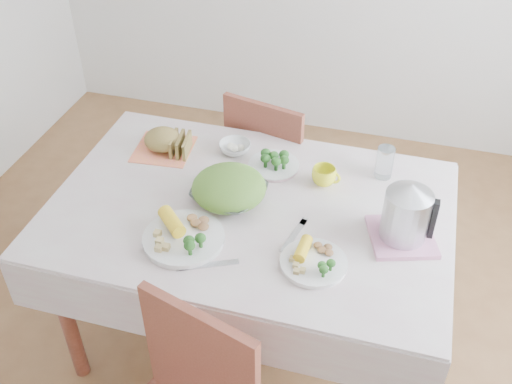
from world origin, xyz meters
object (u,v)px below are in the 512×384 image
(electric_kettle, at_px, (406,213))
(dinner_plate_right, at_px, (314,263))
(chair_far, at_px, (280,164))
(dining_table, at_px, (250,277))
(salad_bowl, at_px, (229,194))
(dinner_plate_left, at_px, (184,239))
(yellow_mug, at_px, (324,176))

(electric_kettle, bearing_deg, dinner_plate_right, -162.34)
(chair_far, bearing_deg, dining_table, 107.12)
(chair_far, xyz_separation_m, salad_bowl, (-0.04, -0.68, 0.33))
(dinner_plate_left, xyz_separation_m, yellow_mug, (0.41, 0.46, 0.03))
(chair_far, relative_size, yellow_mug, 9.31)
(salad_bowl, relative_size, electric_kettle, 1.16)
(dining_table, height_order, salad_bowl, salad_bowl)
(yellow_mug, bearing_deg, dinner_plate_right, -83.34)
(dining_table, xyz_separation_m, electric_kettle, (0.57, -0.02, 0.51))
(chair_far, height_order, electric_kettle, electric_kettle)
(dinner_plate_right, bearing_deg, yellow_mug, 96.66)
(yellow_mug, relative_size, electric_kettle, 0.43)
(dinner_plate_left, xyz_separation_m, dinner_plate_right, (0.46, 0.01, 0.00))
(chair_far, xyz_separation_m, yellow_mug, (0.29, -0.48, 0.34))
(salad_bowl, height_order, electric_kettle, electric_kettle)
(yellow_mug, bearing_deg, chair_far, 121.10)
(dining_table, relative_size, dinner_plate_left, 4.81)
(dining_table, distance_m, chair_far, 0.70)
(chair_far, bearing_deg, salad_bowl, 100.28)
(salad_bowl, xyz_separation_m, yellow_mug, (0.32, 0.20, 0.01))
(chair_far, distance_m, yellow_mug, 0.65)
(chair_far, relative_size, salad_bowl, 3.41)
(dinner_plate_left, distance_m, yellow_mug, 0.62)
(dining_table, distance_m, dinner_plate_right, 0.55)
(dinner_plate_left, bearing_deg, dinner_plate_right, 1.37)
(chair_far, height_order, dinner_plate_left, chair_far)
(salad_bowl, xyz_separation_m, dinner_plate_left, (-0.09, -0.26, -0.02))
(yellow_mug, height_order, electric_kettle, electric_kettle)
(dining_table, bearing_deg, dinner_plate_left, -124.38)
(dinner_plate_right, height_order, electric_kettle, electric_kettle)
(salad_bowl, distance_m, dinner_plate_right, 0.45)
(chair_far, height_order, dinner_plate_right, chair_far)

